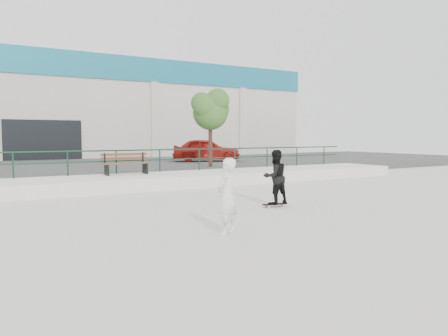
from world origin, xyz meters
TOP-DOWN VIEW (x-y plane):
  - ground at (0.00, 0.00)m, footprint 120.00×120.00m
  - ledge at (0.00, 9.50)m, footprint 30.00×3.00m
  - parking_strip at (0.00, 18.00)m, footprint 60.00×14.00m
  - railing at (-0.00, 10.80)m, footprint 28.00×0.06m
  - commercial_building at (-0.00, 31.99)m, footprint 44.20×16.33m
  - bench_right at (1.25, 10.27)m, footprint 1.99×0.61m
  - tree at (6.54, 12.44)m, footprint 2.28×2.03m
  - red_car at (8.69, 16.94)m, footprint 4.63×3.35m
  - skateboard at (3.40, 2.77)m, footprint 0.79×0.27m
  - standing_skater at (3.40, 2.77)m, footprint 0.81×0.64m
  - seated_skater at (0.27, 0.37)m, footprint 0.72×0.64m

SIDE VIEW (x-z plane):
  - ground at x=0.00m, z-range 0.00..0.00m
  - skateboard at x=3.40m, z-range 0.03..0.12m
  - ledge at x=0.00m, z-range 0.00..0.50m
  - parking_strip at x=0.00m, z-range 0.00..0.50m
  - seated_skater at x=0.27m, z-range 0.00..1.66m
  - standing_skater at x=3.40m, z-range 0.09..1.71m
  - bench_right at x=1.25m, z-range 0.50..1.41m
  - red_car at x=8.69m, z-range 0.50..1.97m
  - railing at x=0.00m, z-range 0.73..1.76m
  - tree at x=6.54m, z-range 1.51..5.57m
  - commercial_building at x=0.00m, z-range 0.58..8.58m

